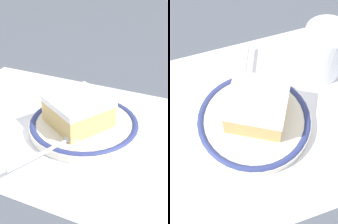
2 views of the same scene
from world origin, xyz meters
TOP-DOWN VIEW (x-y plane):
  - ground_plane at (0.00, 0.00)m, footprint 2.40×2.40m
  - placemat at (0.00, 0.00)m, footprint 0.53×0.36m
  - plate at (-0.03, -0.01)m, footprint 0.19×0.19m
  - cake_slice at (-0.03, -0.00)m, footprint 0.13×0.13m
  - spoon at (-0.03, 0.07)m, footprint 0.07×0.13m
  - cup at (0.12, 0.07)m, footprint 0.08×0.08m

SIDE VIEW (x-z plane):
  - ground_plane at x=0.00m, z-range 0.00..0.00m
  - placemat at x=0.00m, z-range 0.00..0.00m
  - plate at x=-0.03m, z-range 0.00..0.02m
  - spoon at x=-0.03m, z-range 0.02..0.02m
  - cake_slice at x=-0.03m, z-range 0.02..0.06m
  - cup at x=0.12m, z-range -0.01..0.09m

